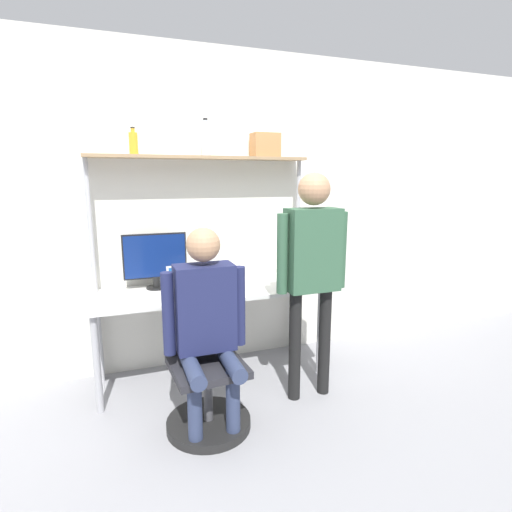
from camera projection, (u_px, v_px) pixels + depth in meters
name	position (u px, v px, depth m)	size (l,w,h in m)	color
ground_plane	(222.00, 395.00, 3.07)	(12.00, 12.00, 0.00)	gray
wall_back	(199.00, 212.00, 3.44)	(8.00, 0.06, 2.70)	silver
desk	(210.00, 298.00, 3.25)	(1.87, 0.64, 0.76)	silver
shelf_unit	(202.00, 194.00, 3.27)	(1.78, 0.22, 1.81)	#997A56
monitor	(155.00, 259.00, 3.21)	(0.50, 0.17, 0.45)	black
laptop	(187.00, 286.00, 3.08)	(0.30, 0.22, 0.22)	#BCBCC1
cell_phone	(217.00, 293.00, 3.10)	(0.07, 0.15, 0.01)	#264C8C
office_chair	(206.00, 386.00, 2.66)	(0.56, 0.56, 0.91)	black
person_seated	(206.00, 316.00, 2.51)	(0.54, 0.47, 1.34)	#2D3856
person_standing	(312.00, 258.00, 2.87)	(0.55, 0.23, 1.68)	black
bottle_clear	(206.00, 140.00, 3.20)	(0.07, 0.07, 0.29)	silver
bottle_amber	(133.00, 143.00, 3.02)	(0.07, 0.07, 0.20)	gold
storage_box	(265.00, 145.00, 3.37)	(0.23, 0.17, 0.20)	#B27A47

